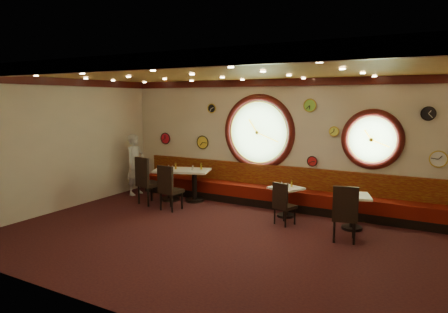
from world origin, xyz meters
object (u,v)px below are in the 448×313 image
table_a (170,181)px  waiter (135,165)px  chair_b (168,185)px  condiment_a_bottle (176,166)px  condiment_a_salt (169,167)px  condiment_c_bottle (292,183)px  condiment_b_pepper (192,168)px  condiment_c_salt (282,184)px  condiment_d_salt (349,192)px  condiment_b_salt (193,167)px  table_c (286,198)px  condiment_d_bottle (358,191)px  table_d (353,208)px  condiment_c_pepper (288,186)px  chair_d (345,210)px  condiment_a_pepper (173,167)px  table_b (194,181)px  chair_c (282,201)px  condiment_d_pepper (357,193)px  condiment_b_bottle (201,166)px

table_a → waiter: waiter is taller
chair_b → condiment_a_bottle: bearing=120.6°
condiment_a_salt → condiment_c_bottle: 3.42m
waiter → condiment_b_pepper: bearing=-88.5°
condiment_c_salt → condiment_d_salt: (1.58, -0.22, 0.03)m
condiment_d_salt → condiment_a_bottle: bearing=177.6°
condiment_b_salt → condiment_a_bottle: bearing=-146.5°
table_c → condiment_a_salt: (-3.33, -0.02, 0.46)m
condiment_a_bottle → condiment_d_bottle: 4.73m
table_d → waiter: (-6.06, 0.20, 0.40)m
condiment_c_pepper → condiment_c_bottle: condiment_c_bottle is taller
chair_d → condiment_a_salt: (-4.89, 1.03, 0.27)m
condiment_a_pepper → condiment_d_bottle: 4.79m
table_d → waiter: 6.07m
condiment_c_salt → condiment_d_salt: condiment_d_salt is taller
condiment_b_salt → condiment_d_salt: size_ratio=0.99×
table_a → condiment_d_bottle: bearing=-0.6°
table_a → table_b: table_b is taller
condiment_a_salt → condiment_c_pepper: 3.39m
condiment_a_pepper → chair_c: bearing=-10.0°
table_c → condiment_c_bottle: 0.36m
table_b → chair_b: bearing=-93.2°
condiment_a_salt → condiment_d_bottle: bearing=-1.1°
condiment_b_pepper → condiment_a_bottle: condiment_a_bottle is taller
table_a → chair_c: 3.46m
condiment_b_pepper → condiment_a_salt: bearing=-171.5°
condiment_c_bottle → chair_b: bearing=-159.9°
chair_c → condiment_c_pepper: 0.62m
table_a → condiment_a_pepper: (0.08, 0.02, 0.36)m
waiter → chair_c: bearing=-98.3°
condiment_a_pepper → condiment_c_pepper: 3.24m
condiment_a_pepper → condiment_a_bottle: bearing=40.0°
condiment_d_salt → table_a: bearing=178.6°
table_d → condiment_d_bottle: size_ratio=6.05×
chair_d → condiment_a_bottle: 4.81m
table_d → condiment_c_pepper: 1.51m
chair_b → condiment_c_salt: (2.56, 0.94, 0.11)m
table_d → condiment_c_bottle: condiment_c_bottle is taller
chair_b → condiment_c_bottle: size_ratio=4.41×
condiment_d_pepper → condiment_a_bottle: condiment_a_bottle is taller
condiment_a_salt → condiment_b_bottle: 0.90m
condiment_d_bottle → condiment_c_pepper: bearing=177.5°
table_d → condiment_a_salt: condiment_a_salt is taller
condiment_c_salt → condiment_a_pepper: bearing=-178.5°
chair_b → condiment_d_bottle: chair_b is taller
table_a → condiment_d_pepper: (4.86, -0.10, 0.24)m
chair_c → condiment_b_pepper: condiment_b_pepper is taller
condiment_b_salt → condiment_c_bottle: size_ratio=0.62×
chair_d → condiment_a_pepper: 4.85m
condiment_b_bottle → condiment_d_bottle: bearing=-5.5°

